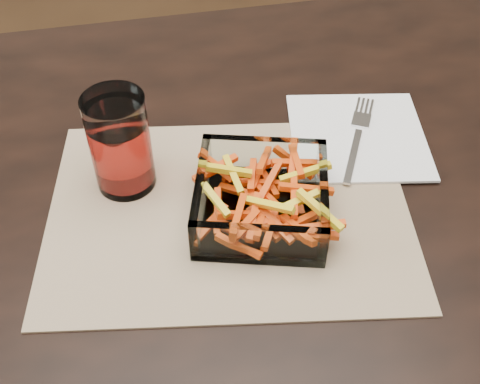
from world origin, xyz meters
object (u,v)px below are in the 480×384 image
object	(u,v)px
fork	(358,135)
dining_table	(254,228)
glass_bowl	(261,201)
tumbler	(121,146)

from	to	relation	value
fork	dining_table	bearing A→B (deg)	-132.32
dining_table	fork	world-z (taller)	fork
dining_table	fork	distance (m)	0.20
dining_table	glass_bowl	xyz separation A→B (m)	(-0.01, -0.05, 0.12)
tumbler	fork	distance (m)	0.33
tumbler	fork	bearing A→B (deg)	3.56
glass_bowl	tumbler	world-z (taller)	tumbler
dining_table	glass_bowl	distance (m)	0.13
tumbler	fork	xyz separation A→B (m)	(0.32, 0.02, -0.06)
dining_table	glass_bowl	bearing A→B (deg)	-95.54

